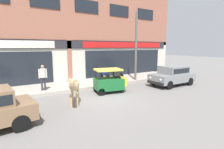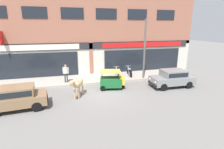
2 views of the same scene
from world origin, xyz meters
name	(u,v)px [view 1 (image 1 of 2)]	position (x,y,z in m)	size (l,w,h in m)	color
ground_plane	(103,98)	(0.00, 0.00, 0.00)	(90.00, 90.00, 0.00)	slate
sidewalk	(78,85)	(0.00, 3.75, 0.09)	(19.00, 3.10, 0.18)	#A8A093
shop_building	(67,21)	(0.00, 5.56, 4.91)	(23.00, 1.40, 10.21)	#9E604C
cow	(74,85)	(-1.78, -0.24, 1.01)	(1.17, 1.99, 1.61)	tan
car_0	(173,75)	(6.02, -0.03, 0.81)	(3.64, 1.67, 1.46)	black
auto_rickshaw	(110,82)	(0.99, 0.81, 0.66)	(2.12, 1.49, 1.52)	black
motorcycle_0	(105,76)	(2.27, 3.54, 0.57)	(0.57, 1.81, 0.88)	black
motorcycle_1	(118,74)	(3.56, 3.61, 0.57)	(0.54, 1.81, 0.88)	black
pedestrian	(43,75)	(-2.58, 2.92, 1.16)	(0.50, 0.32, 1.60)	#2D2D33
utility_pole	(136,47)	(4.56, 2.50, 2.88)	(0.18, 0.18, 5.41)	#595651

